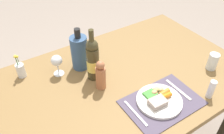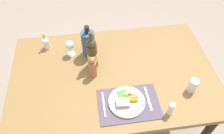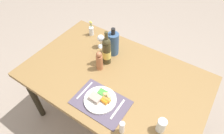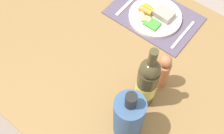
# 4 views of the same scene
# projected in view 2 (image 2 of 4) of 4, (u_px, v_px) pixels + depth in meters

# --- Properties ---
(ground_plane) EXTENTS (8.00, 8.00, 0.00)m
(ground_plane) POSITION_uv_depth(u_px,v_px,m) (113.00, 117.00, 2.27)
(ground_plane) COLOR gray
(dining_table) EXTENTS (1.60, 1.01, 0.74)m
(dining_table) POSITION_uv_depth(u_px,v_px,m) (113.00, 78.00, 1.76)
(dining_table) COLOR olive
(dining_table) RESTS_ON ground_plane
(placemat) EXTENTS (0.43, 0.29, 0.01)m
(placemat) POSITION_uv_depth(u_px,v_px,m) (129.00, 104.00, 1.52)
(placemat) COLOR #52485B
(placemat) RESTS_ON dining_table
(dinner_plate) EXTENTS (0.26, 0.26, 0.05)m
(dinner_plate) POSITION_uv_depth(u_px,v_px,m) (127.00, 101.00, 1.52)
(dinner_plate) COLOR silver
(dinner_plate) RESTS_ON placemat
(fork) EXTENTS (0.01, 0.20, 0.00)m
(fork) POSITION_uv_depth(u_px,v_px,m) (104.00, 104.00, 1.51)
(fork) COLOR silver
(fork) RESTS_ON placemat
(knife) EXTENTS (0.02, 0.20, 0.00)m
(knife) POSITION_uv_depth(u_px,v_px,m) (148.00, 98.00, 1.55)
(knife) COLOR silver
(knife) RESTS_ON placemat
(salt_shaker) EXTENTS (0.04, 0.04, 0.12)m
(salt_shaker) POSITION_uv_depth(u_px,v_px,m) (171.00, 109.00, 1.44)
(salt_shaker) COLOR white
(salt_shaker) RESTS_ON dining_table
(pepper_mill) EXTENTS (0.06, 0.06, 0.20)m
(pepper_mill) POSITION_uv_depth(u_px,v_px,m) (93.00, 67.00, 1.62)
(pepper_mill) COLOR #B16842
(pepper_mill) RESTS_ON dining_table
(wine_bottle) EXTENTS (0.08, 0.08, 0.34)m
(wine_bottle) POSITION_uv_depth(u_px,v_px,m) (92.00, 53.00, 1.65)
(wine_bottle) COLOR #3F3920
(wine_bottle) RESTS_ON dining_table
(wine_glass) EXTENTS (0.07, 0.07, 0.14)m
(wine_glass) POSITION_uv_depth(u_px,v_px,m) (70.00, 45.00, 1.76)
(wine_glass) COLOR white
(wine_glass) RESTS_ON dining_table
(cooler_bottle) EXTENTS (0.11, 0.11, 0.29)m
(cooler_bottle) POSITION_uv_depth(u_px,v_px,m) (88.00, 43.00, 1.76)
(cooler_bottle) COLOR #37557C
(cooler_bottle) RESTS_ON dining_table
(flower_vase) EXTENTS (0.05, 0.05, 0.17)m
(flower_vase) POSITION_uv_depth(u_px,v_px,m) (46.00, 43.00, 1.85)
(flower_vase) COLOR silver
(flower_vase) RESTS_ON dining_table
(water_tumbler) EXTENTS (0.06, 0.06, 0.11)m
(water_tumbler) POSITION_uv_depth(u_px,v_px,m) (192.00, 86.00, 1.56)
(water_tumbler) COLOR silver
(water_tumbler) RESTS_ON dining_table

